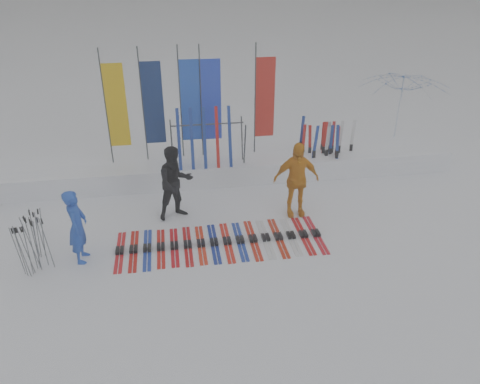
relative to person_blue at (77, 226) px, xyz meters
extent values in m
plane|color=white|center=(3.40, -0.90, -0.84)|extent=(120.00, 120.00, 0.00)
cube|color=white|center=(3.40, 3.70, -0.54)|extent=(14.00, 1.60, 0.60)
imported|color=#1E44B3|center=(0.00, 0.00, 0.00)|extent=(0.44, 0.64, 1.69)
imported|color=black|center=(2.12, 1.52, 0.10)|extent=(1.11, 0.99, 1.89)
imported|color=orange|center=(5.08, 1.19, 0.13)|extent=(1.16, 0.51, 1.95)
imported|color=white|center=(9.59, 4.92, 0.45)|extent=(3.36, 3.40, 2.59)
cube|color=red|center=(0.77, 0.14, -0.81)|extent=(0.17, 1.61, 0.07)
cube|color=#B2100E|center=(1.08, 0.14, -0.81)|extent=(0.17, 1.64, 0.07)
cube|color=#162E9A|center=(1.38, 0.14, -0.81)|extent=(0.17, 1.64, 0.07)
cube|color=red|center=(1.69, 0.14, -0.81)|extent=(0.17, 1.56, 0.07)
cube|color=red|center=(1.99, 0.14, -0.81)|extent=(0.17, 1.56, 0.07)
cube|color=#B00E0E|center=(2.29, 0.14, -0.81)|extent=(0.17, 1.61, 0.07)
cube|color=red|center=(2.60, 0.14, -0.81)|extent=(0.17, 1.58, 0.07)
cube|color=navy|center=(2.90, 0.14, -0.81)|extent=(0.17, 1.63, 0.07)
cube|color=red|center=(3.21, 0.14, -0.81)|extent=(0.17, 1.66, 0.07)
cube|color=navy|center=(3.51, 0.14, -0.81)|extent=(0.17, 1.62, 0.07)
cube|color=red|center=(3.81, 0.14, -0.81)|extent=(0.17, 1.69, 0.07)
cube|color=silver|center=(4.12, 0.14, -0.81)|extent=(0.17, 1.65, 0.07)
cube|color=#B0230E|center=(4.42, 0.14, -0.81)|extent=(0.17, 1.69, 0.07)
cube|color=silver|center=(4.72, 0.14, -0.81)|extent=(0.17, 1.61, 0.07)
cube|color=#BA0E10|center=(5.03, 0.14, -0.81)|extent=(0.17, 1.63, 0.07)
cube|color=red|center=(5.33, 0.14, -0.81)|extent=(0.17, 1.67, 0.07)
cylinder|color=#595B60|center=(-0.97, -0.36, -0.25)|extent=(0.03, 0.04, 1.18)
cylinder|color=#595B60|center=(-0.83, -0.21, -0.24)|extent=(0.12, 0.09, 1.20)
cylinder|color=#595B60|center=(-0.88, 0.16, -0.24)|extent=(0.12, 0.12, 1.19)
cylinder|color=#595B60|center=(-1.00, -0.38, -0.26)|extent=(0.13, 0.09, 1.17)
cylinder|color=#595B60|center=(-1.11, -0.38, -0.26)|extent=(0.11, 0.13, 1.16)
cylinder|color=#595B60|center=(-0.80, 0.26, -0.24)|extent=(0.13, 0.03, 1.21)
cylinder|color=#595B60|center=(-0.97, 0.26, -0.24)|extent=(0.02, 0.03, 1.20)
cylinder|color=#595B60|center=(-0.62, -0.20, -0.22)|extent=(0.12, 0.03, 1.23)
cylinder|color=#595B60|center=(-1.03, -0.51, -0.22)|extent=(0.10, 0.11, 1.25)
cylinder|color=#595B60|center=(-0.73, -0.13, -0.23)|extent=(0.04, 0.07, 1.23)
cylinder|color=#595B60|center=(-0.95, -0.14, -0.22)|extent=(0.08, 0.14, 1.25)
cylinder|color=#595B60|center=(-0.99, -0.09, -0.21)|extent=(0.15, 0.12, 1.25)
cylinder|color=#595B60|center=(-1.17, -0.34, -0.27)|extent=(0.11, 0.03, 1.14)
cylinder|color=#595B60|center=(-0.85, -0.21, -0.22)|extent=(0.06, 0.12, 1.24)
cylinder|color=#383A3F|center=(0.41, 3.84, 1.36)|extent=(0.04, 0.04, 3.20)
cube|color=gold|center=(0.70, 3.84, 1.41)|extent=(0.55, 0.03, 2.30)
cylinder|color=#383A3F|center=(1.40, 3.91, 1.36)|extent=(0.04, 0.04, 3.20)
cube|color=#0B1E52|center=(1.69, 3.91, 1.41)|extent=(0.55, 0.03, 2.30)
cylinder|color=#383A3F|center=(2.43, 3.99, 1.36)|extent=(0.04, 0.04, 3.20)
cube|color=blue|center=(2.72, 3.99, 1.41)|extent=(0.55, 0.03, 2.30)
cylinder|color=#383A3F|center=(3.01, 3.96, 1.36)|extent=(0.04, 0.04, 3.20)
cube|color=#1932C2|center=(3.30, 3.96, 1.41)|extent=(0.55, 0.03, 2.30)
cylinder|color=#383A3F|center=(4.55, 3.95, 1.36)|extent=(0.04, 0.04, 3.20)
cube|color=#B61B13|center=(4.84, 3.95, 1.41)|extent=(0.55, 0.03, 2.30)
cylinder|color=#383A3F|center=(2.11, 3.05, 0.38)|extent=(0.04, 0.30, 1.23)
cylinder|color=#383A3F|center=(2.11, 3.55, 0.38)|extent=(0.04, 0.30, 1.23)
cylinder|color=#383A3F|center=(4.11, 3.05, 0.38)|extent=(0.04, 0.30, 1.23)
cylinder|color=#383A3F|center=(4.11, 3.55, 0.38)|extent=(0.04, 0.30, 1.23)
cylinder|color=#383A3F|center=(3.11, 3.30, 0.94)|extent=(2.00, 0.04, 0.04)
cube|color=silver|center=(7.46, 3.60, -0.07)|extent=(0.09, 0.03, 1.54)
cube|color=silver|center=(7.03, 3.48, -0.04)|extent=(0.09, 0.04, 1.60)
cube|color=red|center=(6.62, 3.81, -0.11)|extent=(0.09, 0.03, 1.47)
cube|color=red|center=(5.99, 3.72, -0.11)|extent=(0.09, 0.03, 1.47)
cube|color=navy|center=(6.18, 3.22, -0.03)|extent=(0.09, 0.03, 1.62)
cube|color=red|center=(6.84, 3.55, -0.06)|extent=(0.09, 0.04, 1.57)
cube|color=red|center=(6.91, 3.34, -0.10)|extent=(0.09, 0.03, 1.48)
cube|color=silver|center=(6.77, 3.62, -0.07)|extent=(0.09, 0.02, 1.54)
cube|color=navy|center=(5.96, 3.88, 0.00)|extent=(0.09, 0.04, 1.68)
cube|color=navy|center=(6.75, 3.44, -0.10)|extent=(0.09, 0.02, 1.49)
cube|color=navy|center=(6.82, 3.08, -0.02)|extent=(0.09, 0.04, 1.64)
cube|color=red|center=(6.18, 3.63, -0.10)|extent=(0.09, 0.04, 1.48)
cube|color=red|center=(6.57, 3.54, -0.06)|extent=(0.09, 0.04, 1.57)
cube|color=silver|center=(6.60, 3.35, -0.09)|extent=(0.09, 0.04, 1.51)
camera|label=1|loc=(2.08, -8.84, 5.24)|focal=35.00mm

